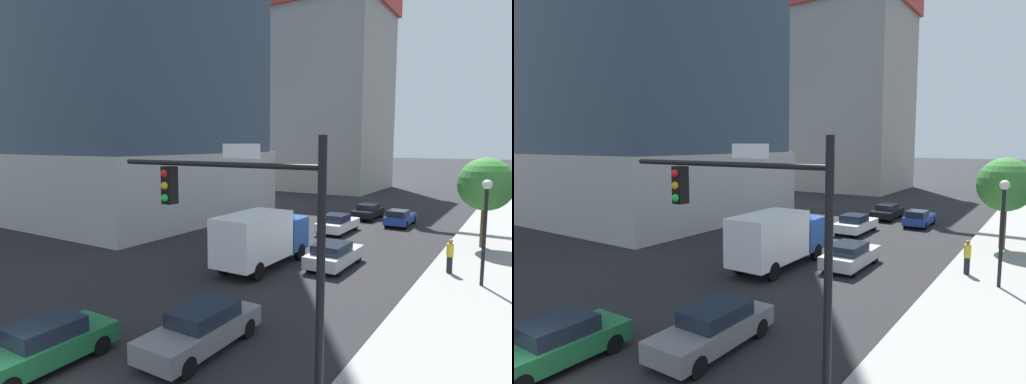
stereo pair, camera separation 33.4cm
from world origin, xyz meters
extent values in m
cube|color=gray|center=(8.28, 20.00, 0.07)|extent=(4.26, 120.00, 0.15)
cube|color=#B2AFA8|center=(-21.73, 22.75, 2.94)|extent=(20.89, 19.99, 5.89)
cube|color=#9E9B93|center=(-15.33, 55.32, 14.19)|extent=(15.52, 15.09, 28.38)
cube|color=#C63D33|center=(-15.33, 55.32, 26.88)|extent=(16.46, 15.99, 3.00)
cube|color=gold|center=(-10.67, 50.79, 19.15)|extent=(0.90, 0.90, 38.29)
cylinder|color=black|center=(6.55, 3.77, 3.54)|extent=(0.20, 0.20, 6.78)
cylinder|color=black|center=(3.44, 3.77, 6.20)|extent=(6.23, 0.14, 0.14)
cube|color=black|center=(1.95, 3.77, 5.58)|extent=(0.32, 0.36, 1.05)
sphere|color=red|center=(1.95, 3.58, 5.92)|extent=(0.22, 0.22, 0.22)
sphere|color=orange|center=(1.95, 3.58, 5.58)|extent=(0.22, 0.22, 0.22)
sphere|color=green|center=(1.95, 3.58, 5.24)|extent=(0.22, 0.22, 0.22)
cube|color=white|center=(4.37, 3.77, 6.55)|extent=(1.10, 0.04, 0.36)
cylinder|color=black|center=(8.83, 17.04, 2.42)|extent=(0.16, 0.16, 4.55)
sphere|color=silver|center=(8.83, 17.04, 4.88)|extent=(0.44, 0.44, 0.44)
cylinder|color=brown|center=(8.15, 25.43, 1.54)|extent=(0.36, 0.36, 2.78)
sphere|color=#387F33|center=(8.15, 25.43, 4.19)|extent=(3.35, 3.35, 3.35)
cube|color=slate|center=(1.67, 5.38, 0.62)|extent=(1.74, 4.65, 0.66)
cube|color=#19212D|center=(1.67, 5.52, 1.19)|extent=(1.46, 2.27, 0.49)
cylinder|color=black|center=(0.91, 6.96, 0.34)|extent=(0.22, 0.67, 0.67)
cylinder|color=black|center=(2.44, 6.96, 0.34)|extent=(0.22, 0.67, 0.67)
cylinder|color=black|center=(0.91, 3.80, 0.34)|extent=(0.22, 0.67, 0.67)
cylinder|color=black|center=(2.44, 3.80, 0.34)|extent=(0.22, 0.67, 0.67)
cube|color=silver|center=(-1.62, 25.44, 0.60)|extent=(1.92, 4.47, 0.63)
cube|color=#19212D|center=(-1.62, 25.09, 1.18)|extent=(1.61, 1.92, 0.53)
cylinder|color=black|center=(-2.47, 26.96, 0.34)|extent=(0.22, 0.68, 0.68)
cylinder|color=black|center=(-0.78, 26.96, 0.34)|extent=(0.22, 0.68, 0.68)
cylinder|color=black|center=(-2.47, 23.92, 0.34)|extent=(0.22, 0.68, 0.68)
cylinder|color=black|center=(-0.78, 23.92, 0.34)|extent=(0.22, 0.68, 0.68)
cube|color=black|center=(-1.62, 32.60, 0.58)|extent=(1.84, 4.09, 0.55)
cube|color=#19212D|center=(-1.62, 32.67, 1.09)|extent=(1.55, 2.03, 0.48)
cylinder|color=black|center=(-2.43, 34.00, 0.35)|extent=(0.22, 0.70, 0.70)
cylinder|color=black|center=(-0.81, 34.00, 0.35)|extent=(0.22, 0.70, 0.70)
cylinder|color=black|center=(-2.43, 31.21, 0.35)|extent=(0.22, 0.70, 0.70)
cylinder|color=black|center=(-0.81, 31.21, 0.35)|extent=(0.22, 0.70, 0.70)
cube|color=#233D9E|center=(1.67, 30.91, 0.58)|extent=(1.72, 4.08, 0.61)
cube|color=#19212D|center=(1.67, 30.01, 1.14)|extent=(1.44, 1.80, 0.49)
cylinder|color=black|center=(0.92, 32.30, 0.33)|extent=(0.22, 0.65, 0.65)
cylinder|color=black|center=(2.43, 32.30, 0.33)|extent=(0.22, 0.65, 0.65)
cylinder|color=black|center=(0.92, 29.52, 0.33)|extent=(0.22, 0.65, 0.65)
cylinder|color=black|center=(2.43, 29.52, 0.33)|extent=(0.22, 0.65, 0.65)
cube|color=#1E6638|center=(-1.62, 1.94, 0.59)|extent=(1.76, 4.28, 0.64)
cube|color=#19212D|center=(-1.62, 2.02, 1.17)|extent=(1.48, 2.04, 0.51)
cylinder|color=black|center=(-2.39, 3.40, 0.32)|extent=(0.22, 0.64, 0.64)
cylinder|color=black|center=(-0.85, 3.40, 0.32)|extent=(0.22, 0.64, 0.64)
cube|color=#B7B7BC|center=(1.67, 16.74, 0.59)|extent=(1.86, 4.35, 0.65)
cube|color=#19212D|center=(1.67, 16.33, 1.15)|extent=(1.57, 2.20, 0.48)
cylinder|color=black|center=(0.85, 18.21, 0.31)|extent=(0.22, 0.63, 0.63)
cylinder|color=black|center=(2.49, 18.21, 0.31)|extent=(0.22, 0.63, 0.63)
cylinder|color=black|center=(0.85, 15.26, 0.31)|extent=(0.22, 0.63, 0.63)
cylinder|color=black|center=(2.49, 15.26, 0.31)|extent=(0.22, 0.63, 0.63)
cube|color=#1E4799|center=(-1.62, 17.02, 1.51)|extent=(2.30, 1.88, 1.87)
cube|color=white|center=(-1.62, 13.59, 1.82)|extent=(2.30, 4.68, 2.49)
cylinder|color=black|center=(-2.63, 17.02, 0.47)|extent=(0.30, 0.95, 0.95)
cylinder|color=black|center=(-0.61, 17.02, 0.47)|extent=(0.30, 0.95, 0.95)
cylinder|color=black|center=(-2.63, 12.42, 0.47)|extent=(0.30, 0.95, 0.95)
cylinder|color=black|center=(-0.61, 12.42, 0.47)|extent=(0.30, 0.95, 0.95)
cylinder|color=black|center=(7.25, 18.36, 0.58)|extent=(0.28, 0.28, 0.86)
cylinder|color=gold|center=(7.25, 18.36, 1.34)|extent=(0.34, 0.34, 0.66)
sphere|color=#997051|center=(7.25, 18.36, 1.79)|extent=(0.23, 0.23, 0.23)
camera|label=1|loc=(10.42, -5.06, 6.75)|focal=30.34mm
camera|label=2|loc=(10.70, -4.88, 6.75)|focal=30.34mm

